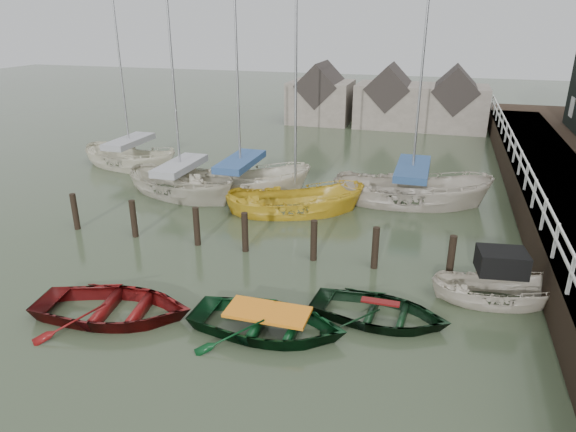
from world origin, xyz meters
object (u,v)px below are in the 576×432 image
(rowboat_red, at_px, (115,317))
(motorboat, at_px, (497,298))
(sailboat_c, at_px, (295,212))
(sailboat_d, at_px, (410,201))
(rowboat_dkgreen, at_px, (379,320))
(rowboat_green, at_px, (268,332))
(sailboat_a, at_px, (182,194))
(sailboat_b, at_px, (241,191))
(sailboat_e, at_px, (132,166))

(rowboat_red, bearing_deg, motorboat, -78.16)
(rowboat_red, relative_size, motorboat, 1.12)
(sailboat_c, xyz_separation_m, sailboat_d, (4.44, 2.47, 0.05))
(motorboat, xyz_separation_m, sailboat_c, (-7.39, 5.17, -0.11))
(rowboat_dkgreen, relative_size, motorboat, 0.96)
(rowboat_dkgreen, height_order, sailboat_d, sailboat_d)
(rowboat_green, relative_size, sailboat_c, 0.41)
(sailboat_a, relative_size, sailboat_b, 0.80)
(rowboat_dkgreen, relative_size, sailboat_a, 0.37)
(sailboat_b, xyz_separation_m, sailboat_d, (7.47, 0.77, -0.00))
(motorboat, bearing_deg, sailboat_c, 47.34)
(rowboat_red, bearing_deg, sailboat_c, -24.64)
(motorboat, xyz_separation_m, sailboat_b, (-10.43, 6.87, -0.06))
(rowboat_green, bearing_deg, sailboat_e, 43.81)
(sailboat_c, bearing_deg, rowboat_red, 143.41)
(sailboat_d, bearing_deg, sailboat_c, 112.85)
(sailboat_c, bearing_deg, rowboat_dkgreen, -169.55)
(rowboat_red, distance_m, sailboat_c, 9.29)
(rowboat_green, relative_size, sailboat_d, 0.32)
(rowboat_red, distance_m, rowboat_dkgreen, 7.08)
(rowboat_green, bearing_deg, sailboat_c, 11.33)
(rowboat_dkgreen, relative_size, sailboat_c, 0.36)
(sailboat_b, height_order, sailboat_d, sailboat_d)
(rowboat_dkgreen, height_order, sailboat_e, sailboat_e)
(rowboat_red, relative_size, rowboat_dkgreen, 1.17)
(sailboat_a, xyz_separation_m, sailboat_d, (9.87, 1.91, 0.00))
(rowboat_red, xyz_separation_m, motorboat, (9.88, 3.78, 0.12))
(rowboat_red, bearing_deg, rowboat_green, -92.14)
(sailboat_d, bearing_deg, sailboat_e, 78.08)
(motorboat, relative_size, sailboat_a, 0.38)
(sailboat_b, distance_m, sailboat_e, 7.45)
(sailboat_b, bearing_deg, sailboat_e, 55.98)
(sailboat_d, bearing_deg, sailboat_b, 89.59)
(sailboat_b, relative_size, sailboat_e, 1.16)
(motorboat, xyz_separation_m, sailboat_d, (-2.96, 7.64, -0.06))
(rowboat_dkgreen, distance_m, sailboat_d, 9.55)
(rowboat_red, height_order, sailboat_a, sailboat_a)
(motorboat, relative_size, sailboat_e, 0.36)
(sailboat_c, relative_size, sailboat_d, 0.78)
(sailboat_b, distance_m, sailboat_c, 3.48)
(motorboat, bearing_deg, rowboat_red, 103.25)
(rowboat_green, bearing_deg, motorboat, -60.13)
(rowboat_dkgreen, relative_size, sailboat_e, 0.34)
(motorboat, bearing_deg, sailboat_a, 58.20)
(rowboat_dkgreen, bearing_deg, rowboat_red, 110.14)
(sailboat_d, bearing_deg, rowboat_dkgreen, 173.12)
(sailboat_c, xyz_separation_m, sailboat_e, (-10.15, 3.91, 0.05))
(rowboat_red, xyz_separation_m, sailboat_d, (6.92, 11.42, 0.07))
(sailboat_a, xyz_separation_m, sailboat_c, (5.43, -0.57, -0.05))
(sailboat_d, height_order, sailboat_e, sailboat_d)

